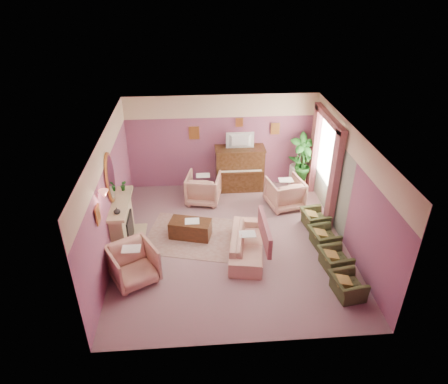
{
  "coord_description": "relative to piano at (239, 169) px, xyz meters",
  "views": [
    {
      "loc": [
        -0.77,
        -7.84,
        5.95
      ],
      "look_at": [
        -0.14,
        0.4,
        1.2
      ],
      "focal_mm": 32.0,
      "sensor_mm": 36.0,
      "label": 1
    }
  ],
  "objects": [
    {
      "name": "print_back_right",
      "position": [
        1.05,
        0.28,
        1.13
      ],
      "size": [
        0.26,
        0.03,
        0.34
      ],
      "primitive_type": "cube",
      "color": "#C9863D",
      "rests_on": "wall_back"
    },
    {
      "name": "wall_right",
      "position": [
        2.25,
        -2.68,
        0.75
      ],
      "size": [
        0.02,
        6.0,
        2.8
      ],
      "primitive_type": "cube",
      "color": "#814E78",
      "rests_on": "floor"
    },
    {
      "name": "print_back_left",
      "position": [
        -1.3,
        0.28,
        1.07
      ],
      "size": [
        0.3,
        0.03,
        0.38
      ],
      "primitive_type": "cube",
      "color": "#C9863D",
      "rests_on": "wall_back"
    },
    {
      "name": "curtain_right",
      "position": [
        2.12,
        -0.21,
        0.65
      ],
      "size": [
        0.16,
        0.34,
        2.6
      ],
      "primitive_type": "cube",
      "color": "#8F4B53",
      "rests_on": "floor"
    },
    {
      "name": "table_paper",
      "position": [
        -1.43,
        -2.36,
        -0.2
      ],
      "size": [
        0.35,
        0.28,
        0.01
      ],
      "primitive_type": "cube",
      "color": "white",
      "rests_on": "coffee_table"
    },
    {
      "name": "floral_armchair_left",
      "position": [
        -1.1,
        -0.67,
        -0.18
      ],
      "size": [
        0.9,
        0.9,
        0.93
      ],
      "primitive_type": "imported",
      "color": "tan",
      "rests_on": "floor"
    },
    {
      "name": "curtain_left",
      "position": [
        2.12,
        -2.05,
        0.65
      ],
      "size": [
        0.16,
        0.34,
        2.6
      ],
      "primitive_type": "cube",
      "color": "#8F4B53",
      "rests_on": "floor"
    },
    {
      "name": "side_plant_big",
      "position": [
        1.77,
        -0.04,
        0.22
      ],
      "size": [
        0.3,
        0.3,
        0.34
      ],
      "primitive_type": "imported",
      "color": "#1A581A",
      "rests_on": "side_table"
    },
    {
      "name": "sofa",
      "position": [
        -0.16,
        -3.11,
        -0.27
      ],
      "size": [
        0.63,
        1.89,
        0.76
      ],
      "primitive_type": "imported",
      "color": "tan",
      "rests_on": "floor"
    },
    {
      "name": "fire_ember",
      "position": [
        -2.95,
        -2.48,
        -0.43
      ],
      "size": [
        0.06,
        0.54,
        0.1
      ],
      "primitive_type": "cube",
      "color": "#FF5500",
      "rests_on": "floor"
    },
    {
      "name": "piano_keys",
      "position": [
        0.0,
        -0.35,
        0.11
      ],
      "size": [
        1.2,
        0.08,
        0.02
      ],
      "primitive_type": "cube",
      "color": "silver",
      "rests_on": "piano"
    },
    {
      "name": "wall_left",
      "position": [
        -3.25,
        -2.68,
        0.75
      ],
      "size": [
        0.02,
        6.0,
        2.8
      ],
      "primitive_type": "cube",
      "color": "#814E78",
      "rests_on": "floor"
    },
    {
      "name": "picture_rail_band",
      "position": [
        -0.5,
        0.31,
        1.82
      ],
      "size": [
        5.5,
        0.01,
        0.65
      ],
      "primitive_type": "cube",
      "color": "beige",
      "rests_on": "wall_back"
    },
    {
      "name": "floral_armchair_right",
      "position": [
        1.14,
        -1.11,
        -0.18
      ],
      "size": [
        0.9,
        0.9,
        0.93
      ],
      "primitive_type": "imported",
      "color": "tan",
      "rests_on": "floor"
    },
    {
      "name": "print_back_mid",
      "position": [
        0.0,
        0.28,
        1.35
      ],
      "size": [
        0.22,
        0.03,
        0.26
      ],
      "primitive_type": "cube",
      "color": "#C9863D",
      "rests_on": "wall_back"
    },
    {
      "name": "mantel_plant",
      "position": [
        -3.05,
        -1.93,
        0.64
      ],
      "size": [
        0.16,
        0.16,
        0.28
      ],
      "primitive_type": "imported",
      "color": "#1A581A",
      "rests_on": "mantel_shelf"
    },
    {
      "name": "piano_keyshelf",
      "position": [
        -0.0,
        -0.35,
        0.07
      ],
      "size": [
        1.3,
        0.12,
        0.06
      ],
      "primitive_type": "cube",
      "color": "#462915",
      "rests_on": "piano"
    },
    {
      "name": "side_plant_small",
      "position": [
        1.89,
        -0.14,
        0.19
      ],
      "size": [
        0.16,
        0.16,
        0.28
      ],
      "primitive_type": "imported",
      "color": "#1A581A",
      "rests_on": "side_table"
    },
    {
      "name": "sconce_shade",
      "position": [
        -3.12,
        -3.53,
        1.33
      ],
      "size": [
        0.2,
        0.2,
        0.16
      ],
      "primitive_type": "cone",
      "color": "#FF8570",
      "rests_on": "wall_left"
    },
    {
      "name": "wall_back",
      "position": [
        -0.5,
        0.32,
        0.75
      ],
      "size": [
        5.5,
        0.02,
        2.8
      ],
      "primitive_type": "cube",
      "color": "#814E78",
      "rests_on": "floor"
    },
    {
      "name": "pelmet",
      "position": [
        2.12,
        -1.13,
        1.91
      ],
      "size": [
        0.16,
        2.2,
        0.16
      ],
      "primitive_type": "cube",
      "color": "#8F4B53",
      "rests_on": "wall_right"
    },
    {
      "name": "piano_top",
      "position": [
        0.0,
        0.0,
        0.66
      ],
      "size": [
        1.45,
        0.65,
        0.04
      ],
      "primitive_type": "cube",
      "color": "#462915",
      "rests_on": "piano"
    },
    {
      "name": "olive_chair_b",
      "position": [
        1.71,
        -3.8,
        -0.35
      ],
      "size": [
        0.49,
        0.7,
        0.6
      ],
      "primitive_type": "imported",
      "color": "#3C4324",
      "rests_on": "floor"
    },
    {
      "name": "olive_chair_c",
      "position": [
        1.71,
        -2.98,
        -0.35
      ],
      "size": [
        0.49,
        0.7,
        0.6
      ],
      "primitive_type": "imported",
      "color": "#3C4324",
      "rests_on": "floor"
    },
    {
      "name": "window_blind",
      "position": [
        2.2,
        -1.13,
        1.05
      ],
      "size": [
        0.03,
        1.4,
        1.8
      ],
      "primitive_type": "cube",
      "color": "beige",
      "rests_on": "wall_right"
    },
    {
      "name": "mirror_frame",
      "position": [
        -3.2,
        -2.48,
        1.15
      ],
      "size": [
        0.04,
        0.72,
        1.2
      ],
      "primitive_type": "ellipsoid",
      "color": "#C9863D",
      "rests_on": "wall_left"
    },
    {
      "name": "olive_chair_a",
      "position": [
        1.71,
        -4.62,
        -0.35
      ],
      "size": [
        0.49,
        0.7,
        0.6
      ],
      "primitive_type": "imported",
      "color": "#3C4324",
      "rests_on": "floor"
    },
    {
      "name": "palm_pot",
      "position": [
        1.8,
        -0.21,
        -0.48
      ],
      "size": [
        0.34,
        0.34,
        0.34
      ],
      "primitive_type": "cylinder",
      "color": "#9C613F",
      "rests_on": "floor"
    },
    {
      "name": "stripe_panel",
      "position": [
        2.23,
        -1.38,
        0.42
      ],
      "size": [
        0.01,
        3.0,
        2.15
      ],
      "primitive_type": "cube",
      "color": "gray",
      "rests_on": "wall_right"
    },
    {
      "name": "fireplace_inset",
      "position": [
        -2.99,
        -2.48,
        -0.25
      ],
      "size": [
        0.18,
        0.72,
        0.68
      ],
      "primitive_type": "cube",
      "color": "black",
      "rests_on": "floor"
    },
    {
      "name": "hearth",
      "position": [
        -2.89,
        -2.48,
        -0.64
      ],
      "size": [
        0.55,
        1.5,
        0.02
      ],
      "primitive_type": "cube",
      "color": "tan",
      "rests_on": "floor"
    },
    {
      "name": "palm_plant",
      "position": [
        1.8,
        -0.21,
        0.41
      ],
      "size": [
        0.76,
        0.76,
        1.44
      ],
      "primitive_type": "imported",
      "color": "#1A581A",
      "rests_on": "palm_pot"
    },
    {
      "name": "olive_chair_d",
      "position": [
        1.71,
        -2.16,
        -0.35
      ],
      "size": [
        0.49,
        0.7,
        0.6
      ],
      "primitive_type": "imported",
      "color": "#3C4324",
      "rests_on": "floor"
    },
    {
      "name": "area_rug",
      "position": [
        -1.31,
        -2.38,
        -0.64
      ],
      "size": [
        2.86,
        2.34,
        0.01
      ],
      "primitive_type": "cube",
      "rotation": [
        0.0,
        0.0,
        -0.24
      ],
      "color": "#A07A6E",
      "rests_on": "floor"
    },
    {
      "name": "mantel_vase",
      "position": [
        -3.05,
        -2.98,
        0.58
      ],
      "size": [
        0.16,
        0.16,
        0.16
      ],
      "primitive_type": "imported",
      "color": "beige",
      "rests_on": "mantel_shelf"
    },
    {
      "name": "floral_armchair_front",
      "position": [
        -2.68,
        -3.84,
        -0.18
      ],
      "size": [
        0.9,
        0.9,
        0.93
      ],
      "primitive_type": "imported",
      "color": "tan",
      "rests_on": "floor"
    },
    {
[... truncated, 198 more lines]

